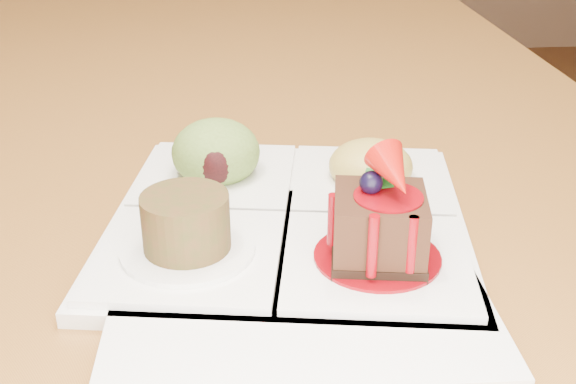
{
  "coord_description": "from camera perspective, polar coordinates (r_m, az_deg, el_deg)",
  "views": [
    {
      "loc": [
        0.04,
        -0.74,
        1.05
      ],
      "look_at": [
        0.08,
        -0.22,
        0.79
      ],
      "focal_mm": 45.0,
      "sensor_mm": 36.0,
      "label": 1
    }
  ],
  "objects": [
    {
      "name": "dining_table",
      "position": [
        0.83,
        -7.11,
        0.26
      ],
      "size": [
        1.0,
        1.8,
        0.75
      ],
      "color": "olive",
      "rests_on": "ground"
    },
    {
      "name": "sampler_plate",
      "position": [
        0.6,
        -0.16,
        -0.87
      ],
      "size": [
        0.33,
        0.33,
        0.11
      ],
      "rotation": [
        0.0,
        0.0,
        -0.15
      ],
      "color": "white",
      "rests_on": "dining_table"
    },
    {
      "name": "second_plate",
      "position": [
        0.53,
        0.64,
        -6.62
      ],
      "size": [
        0.26,
        0.26,
        0.01
      ],
      "primitive_type": "cube",
      "rotation": [
        0.0,
        0.0,
        -0.01
      ],
      "color": "white",
      "rests_on": "dining_table"
    }
  ]
}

